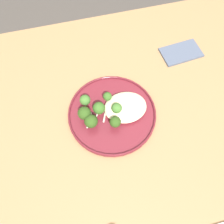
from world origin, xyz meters
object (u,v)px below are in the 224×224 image
(broccoli_floret_rear_charred, at_px, (84,113))
(broccoli_floret_split_head, at_px, (117,108))
(seared_scallop_on_noodles, at_px, (110,111))
(folded_napkin, at_px, (181,52))
(dinner_plate, at_px, (112,114))
(broccoli_floret_near_rim, at_px, (107,97))
(broccoli_floret_beside_noodles, at_px, (115,122))
(seared_scallop_rear_pale, at_px, (129,107))
(broccoli_floret_small_sprig, at_px, (99,108))
(seared_scallop_right_edge, at_px, (122,103))
(broccoli_floret_tall_stalk, at_px, (85,100))
(seared_scallop_half_hidden, at_px, (115,116))
(broccoli_floret_center_pile, at_px, (91,121))

(broccoli_floret_rear_charred, distance_m, broccoli_floret_split_head, 0.10)
(seared_scallop_on_noodles, distance_m, broccoli_floret_split_head, 0.03)
(folded_napkin, bearing_deg, dinner_plate, -149.62)
(seared_scallop_on_noodles, distance_m, broccoli_floret_rear_charred, 0.09)
(broccoli_floret_near_rim, distance_m, broccoli_floret_beside_noodles, 0.09)
(seared_scallop_rear_pale, distance_m, seared_scallop_on_noodles, 0.07)
(seared_scallop_on_noodles, bearing_deg, broccoli_floret_small_sprig, 166.43)
(dinner_plate, xyz_separation_m, broccoli_floret_rear_charred, (-0.09, 0.00, 0.04))
(seared_scallop_right_edge, bearing_deg, broccoli_floret_rear_charred, -171.32)
(seared_scallop_on_noodles, bearing_deg, broccoli_floret_beside_noodles, -83.31)
(broccoli_floret_tall_stalk, relative_size, folded_napkin, 0.35)
(seared_scallop_on_noodles, xyz_separation_m, broccoli_floret_near_rim, (0.00, 0.04, 0.02))
(dinner_plate, xyz_separation_m, broccoli_floret_tall_stalk, (-0.08, 0.05, 0.03))
(seared_scallop_half_hidden, bearing_deg, broccoli_floret_split_head, 62.27)
(broccoli_floret_rear_charred, bearing_deg, broccoli_floret_small_sprig, 9.32)
(dinner_plate, relative_size, broccoli_floret_small_sprig, 5.29)
(seared_scallop_half_hidden, relative_size, broccoli_floret_near_rim, 0.63)
(broccoli_floret_small_sprig, relative_size, broccoli_floret_near_rim, 1.15)
(dinner_plate, distance_m, seared_scallop_half_hidden, 0.02)
(seared_scallop_rear_pale, height_order, broccoli_floret_tall_stalk, broccoli_floret_tall_stalk)
(seared_scallop_right_edge, bearing_deg, broccoli_floret_tall_stalk, 166.23)
(broccoli_floret_near_rim, relative_size, broccoli_floret_beside_noodles, 0.95)
(seared_scallop_half_hidden, bearing_deg, broccoli_floret_tall_stalk, 140.53)
(seared_scallop_half_hidden, relative_size, broccoli_floret_tall_stalk, 0.57)
(seared_scallop_right_edge, xyz_separation_m, folded_napkin, (0.28, 0.16, -0.02))
(seared_scallop_right_edge, xyz_separation_m, broccoli_floret_small_sprig, (-0.08, -0.01, 0.02))
(broccoli_floret_near_rim, xyz_separation_m, broccoli_floret_beside_noodles, (0.00, -0.09, -0.00))
(seared_scallop_on_noodles, xyz_separation_m, broccoli_floret_rear_charred, (-0.08, -0.00, 0.03))
(broccoli_floret_tall_stalk, height_order, folded_napkin, broccoli_floret_tall_stalk)
(broccoli_floret_tall_stalk, bearing_deg, dinner_plate, -33.89)
(broccoli_floret_small_sprig, bearing_deg, seared_scallop_rear_pale, -4.69)
(seared_scallop_half_hidden, relative_size, broccoli_floret_split_head, 0.57)
(seared_scallop_rear_pale, xyz_separation_m, broccoli_floret_tall_stalk, (-0.14, 0.05, 0.02))
(broccoli_floret_near_rim, height_order, folded_napkin, broccoli_floret_near_rim)
(broccoli_floret_small_sprig, height_order, broccoli_floret_tall_stalk, broccoli_floret_small_sprig)
(seared_scallop_rear_pale, bearing_deg, seared_scallop_on_noodles, 179.81)
(broccoli_floret_rear_charred, relative_size, folded_napkin, 0.40)
(seared_scallop_half_hidden, distance_m, broccoli_floret_rear_charred, 0.10)
(broccoli_floret_small_sprig, xyz_separation_m, broccoli_floret_rear_charred, (-0.05, -0.01, 0.00))
(broccoli_floret_near_rim, bearing_deg, broccoli_floret_split_head, -70.10)
(folded_napkin, bearing_deg, broccoli_floret_rear_charred, -155.76)
(seared_scallop_on_noodles, height_order, broccoli_floret_small_sprig, broccoli_floret_small_sprig)
(broccoli_floret_near_rim, distance_m, broccoli_floret_center_pile, 0.10)
(seared_scallop_on_noodles, bearing_deg, seared_scallop_right_edge, 22.84)
(seared_scallop_half_hidden, bearing_deg, seared_scallop_on_noodles, 123.64)
(seared_scallop_rear_pale, bearing_deg, broccoli_floret_rear_charred, 179.93)
(folded_napkin, bearing_deg, broccoli_floret_small_sprig, -153.96)
(seared_scallop_half_hidden, xyz_separation_m, broccoli_floret_small_sprig, (-0.05, 0.03, 0.02))
(seared_scallop_half_hidden, distance_m, broccoli_floret_center_pile, 0.08)
(dinner_plate, distance_m, seared_scallop_rear_pale, 0.06)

